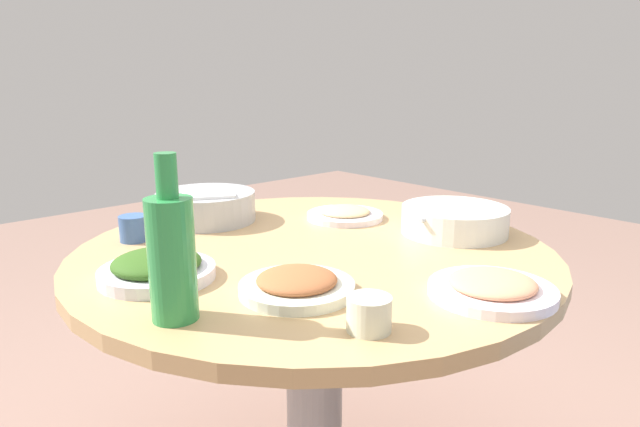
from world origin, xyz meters
The scene contains 10 objects.
round_dining_table centered at (0.00, 0.00, 0.61)m, with size 1.12×1.12×0.77m.
rice_bowl centered at (-0.05, 0.39, 0.82)m, with size 0.27×0.27×0.09m.
soup_bowl centered at (0.35, -0.15, 0.81)m, with size 0.30×0.27×0.07m.
dish_stirfry centered at (-0.21, -0.19, 0.79)m, with size 0.22×0.22×0.04m.
dish_greens centered at (-0.37, 0.06, 0.80)m, with size 0.23×0.23×0.06m.
dish_noodles centered at (0.25, 0.14, 0.79)m, with size 0.21×0.21×0.03m.
dish_shrimp centered at (0.04, -0.44, 0.79)m, with size 0.23×0.23×0.04m.
green_bottle centered at (-0.43, -0.14, 0.89)m, with size 0.08×0.08×0.28m.
tea_cup_near centered at (-0.29, 0.34, 0.81)m, with size 0.07×0.07×0.06m, color #3B5F9C.
tea_cup_far centered at (-0.23, -0.38, 0.80)m, with size 0.07×0.07×0.06m, color beige.
Camera 1 is at (-0.84, -0.93, 1.17)m, focal length 31.34 mm.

